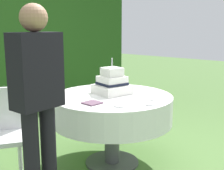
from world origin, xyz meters
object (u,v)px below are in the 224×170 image
Objects in this scene: napkin_stack at (92,103)px; wedding_cake at (112,84)px; standing_person at (38,97)px; serving_plate_far at (120,105)px; garden_chair at (0,128)px; serving_plate_left at (150,104)px; cake_table at (112,109)px; serving_plate_near at (155,100)px.

wedding_cake is at bearing 16.41° from napkin_stack.
serving_plate_far is at bearing -15.52° from standing_person.
serving_plate_left is at bearing -48.11° from garden_chair.
napkin_stack is (-0.37, -0.07, 0.15)m from cake_table.
standing_person reaches higher than garden_chair.
standing_person is at bearing -175.47° from napkin_stack.
serving_plate_near is 0.40m from serving_plate_far.
napkin_stack is (-0.31, 0.43, 0.00)m from serving_plate_left.
wedding_cake reaches higher than serving_plate_far.
garden_chair is at bearing 131.89° from serving_plate_left.
serving_plate_left is at bearing -162.02° from serving_plate_near.
cake_table is 10.23× the size of serving_plate_far.
standing_person reaches higher than wedding_cake.
serving_plate_far is 0.78m from standing_person.
garden_chair is at bearing 129.83° from serving_plate_far.
napkin_stack is 0.17× the size of garden_chair.
napkin_stack is 0.86m from garden_chair.
napkin_stack is at bearing 4.53° from standing_person.
standing_person is at bearing 163.67° from serving_plate_near.
napkin_stack reaches higher than serving_plate_left.
garden_chair reaches higher than serving_plate_near.
serving_plate_near is at bearing -16.33° from standing_person.
wedding_cake reaches higher than garden_chair.
serving_plate_near is 0.70× the size of napkin_stack.
serving_plate_left is 0.07× the size of standing_person.
serving_plate_far and serving_plate_left have the same top height.
standing_person is at bearing 164.48° from serving_plate_far.
serving_plate_far is at bearing -50.17° from garden_chair.
napkin_stack is (-0.48, 0.38, 0.00)m from serving_plate_near.
cake_table is 0.27m from wedding_cake.
serving_plate_near reaches higher than cake_table.
cake_table is 11.52× the size of serving_plate_left.
serving_plate_far is at bearing -132.24° from wedding_cake.
wedding_cake is at bearing 9.53° from standing_person.
cake_table is 0.40m from napkin_stack.
serving_plate_near is 1.46m from garden_chair.
cake_table is 3.09× the size of wedding_cake.
standing_person is (-1.11, 0.33, 0.18)m from serving_plate_near.
serving_plate_left is at bearing -54.42° from napkin_stack.
wedding_cake is 2.69× the size of napkin_stack.
standing_person is (-0.63, -0.05, 0.18)m from napkin_stack.
cake_table is at bearing 6.76° from standing_person.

